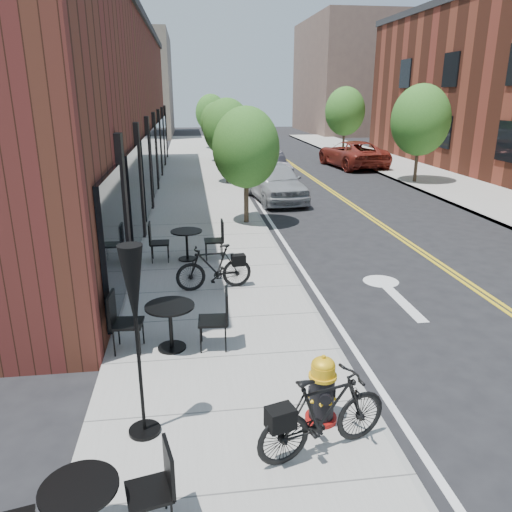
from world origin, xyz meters
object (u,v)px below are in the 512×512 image
bistro_set_c (187,241)px  parked_car_b (268,165)px  bistro_set_b (170,320)px  patio_umbrella (134,303)px  parked_car_c (242,146)px  bicycle_right (324,414)px  fire_hydrant (322,390)px  bicycle_left (214,267)px  bistro_set_a (82,508)px  parked_car_a (275,182)px  parked_car_far (352,154)px

bistro_set_c → parked_car_b: bearing=71.5°
parked_car_b → bistro_set_b: bearing=-110.2°
patio_umbrella → parked_car_c: 29.55m
bicycle_right → parked_car_c: parked_car_c is taller
fire_hydrant → bicycle_left: bearing=121.1°
fire_hydrant → parked_car_c: parked_car_c is taller
parked_car_c → bistro_set_a: bearing=-101.9°
fire_hydrant → parked_car_a: 14.96m
bicycle_right → bistro_set_b: (-1.90, 2.87, -0.01)m
bicycle_right → patio_umbrella: patio_umbrella is taller
patio_umbrella → parked_car_a: bearing=74.0°
fire_hydrant → parked_car_far: bearing=89.0°
fire_hydrant → parked_car_a: parked_car_a is taller
bicycle_left → parked_car_b: size_ratio=0.39×
bistro_set_a → bicycle_left: bearing=63.4°
parked_car_far → bistro_set_a: bearing=60.0°
bicycle_left → bistro_set_c: bearing=-172.2°
bistro_set_b → parked_car_b: parked_car_b is taller
parked_car_b → parked_car_c: 8.98m
bicycle_left → bicycle_right: bicycle_right is taller
bistro_set_a → parked_car_a: parked_car_a is taller
bistro_set_b → parked_car_far: size_ratio=0.34×
parked_car_far → parked_car_a: bearing=48.6°
bistro_set_a → fire_hydrant: bearing=17.3°
bicycle_right → bistro_set_a: bicycle_right is taller
bistro_set_c → parked_car_b: size_ratio=0.43×
bistro_set_b → patio_umbrella: patio_umbrella is taller
parked_car_a → parked_car_b: size_ratio=1.06×
bistro_set_c → bistro_set_a: bearing=-97.4°
bicycle_left → patio_umbrella: bearing=-21.0°
bicycle_left → parked_car_far: 21.19m
patio_umbrella → bistro_set_a: bearing=-104.4°
fire_hydrant → parked_car_b: (2.44, 20.29, 0.14)m
bistro_set_b → parked_car_a: size_ratio=0.42×
parked_car_c → bicycle_right: bearing=-97.2°
bistro_set_b → parked_car_a: (3.95, 12.56, 0.15)m
bistro_set_b → parked_car_b: size_ratio=0.44×
parked_car_c → parked_car_far: (6.11, -5.32, -0.02)m
bistro_set_a → parked_car_a: (4.67, 16.44, 0.21)m
parked_car_a → parked_car_c: (0.14, 14.43, 0.01)m
parked_car_b → parked_car_far: size_ratio=0.77×
bistro_set_c → patio_umbrella: patio_umbrella is taller
bistro_set_a → bistro_set_b: size_ratio=0.90×
bistro_set_a → parked_car_b: 22.51m
bistro_set_a → bistro_set_c: (1.00, 8.70, 0.05)m
bicycle_right → bistro_set_c: bearing=-5.2°
parked_car_b → fire_hydrant: bearing=-103.1°
bistro_set_c → patio_umbrella: (-0.57, -7.03, 1.31)m
bistro_set_a → parked_car_far: (10.93, 25.55, 0.21)m
parked_car_b → parked_car_c: bearing=86.2°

